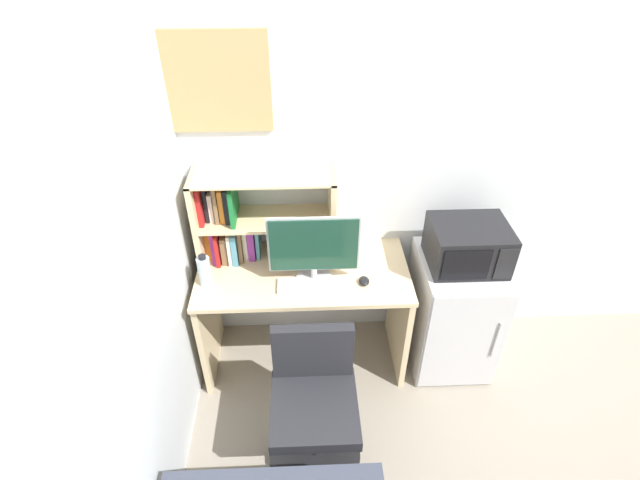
% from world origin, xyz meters
% --- Properties ---
extents(wall_back, '(6.40, 0.04, 2.60)m').
position_xyz_m(wall_back, '(0.40, 0.02, 1.30)').
color(wall_back, silver).
rests_on(wall_back, ground_plane).
extents(wall_left, '(0.04, 4.40, 2.60)m').
position_xyz_m(wall_left, '(-1.62, -1.60, 1.30)').
color(wall_left, silver).
rests_on(wall_left, ground_plane).
extents(desk, '(1.27, 0.62, 0.77)m').
position_xyz_m(desk, '(-0.91, -0.31, 0.54)').
color(desk, beige).
rests_on(desk, ground_plane).
extents(hutch_bookshelf, '(0.81, 0.30, 0.57)m').
position_xyz_m(hutch_bookshelf, '(-1.25, -0.14, 1.05)').
color(hutch_bookshelf, beige).
rests_on(hutch_bookshelf, desk).
extents(monitor, '(0.52, 0.21, 0.43)m').
position_xyz_m(monitor, '(-0.85, -0.39, 1.00)').
color(monitor, '#B7B7BC').
rests_on(monitor, desk).
extents(keyboard, '(0.41, 0.12, 0.02)m').
position_xyz_m(keyboard, '(-0.86, -0.45, 0.78)').
color(keyboard, silver).
rests_on(keyboard, desk).
extents(computer_mouse, '(0.06, 0.08, 0.03)m').
position_xyz_m(computer_mouse, '(-0.56, -0.43, 0.79)').
color(computer_mouse, black).
rests_on(computer_mouse, desk).
extents(water_bottle, '(0.07, 0.07, 0.21)m').
position_xyz_m(water_bottle, '(-1.47, -0.40, 0.87)').
color(water_bottle, silver).
rests_on(water_bottle, desk).
extents(mini_fridge, '(0.50, 0.57, 0.82)m').
position_xyz_m(mini_fridge, '(0.05, -0.32, 0.41)').
color(mini_fridge, silver).
rests_on(mini_fridge, ground_plane).
extents(microwave, '(0.44, 0.37, 0.26)m').
position_xyz_m(microwave, '(0.05, -0.32, 0.95)').
color(microwave, black).
rests_on(microwave, mini_fridge).
extents(desk_chair, '(0.52, 0.52, 0.83)m').
position_xyz_m(desk_chair, '(-0.87, -0.98, 0.37)').
color(desk_chair, black).
rests_on(desk_chair, ground_plane).
extents(wall_corkboard, '(0.66, 0.02, 0.53)m').
position_xyz_m(wall_corkboard, '(-1.39, -0.01, 1.81)').
color(wall_corkboard, tan).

